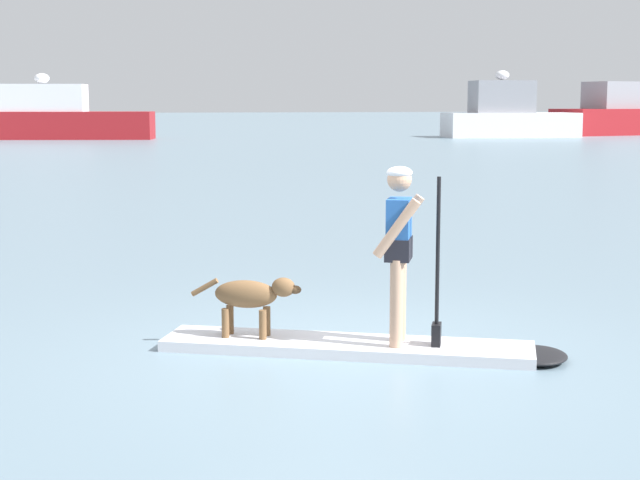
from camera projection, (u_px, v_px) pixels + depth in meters
ground_plane at (346, 352)px, 8.90m from camera, size 400.00×400.00×0.00m
paddleboard at (371, 347)px, 8.85m from camera, size 3.62×2.15×0.10m
person_paddler at (401, 242)px, 8.67m from camera, size 0.68×0.60×1.61m
dog at (251, 296)px, 9.00m from camera, size 0.99×0.52×0.57m
moored_boat_port at (54, 118)px, 59.20m from camera, size 11.79×4.94×3.99m
moored_boat_far_port at (507, 116)px, 62.53m from camera, size 8.82×4.58×4.27m
moored_boat_outer at (634, 115)px, 68.03m from camera, size 13.24×6.02×8.83m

